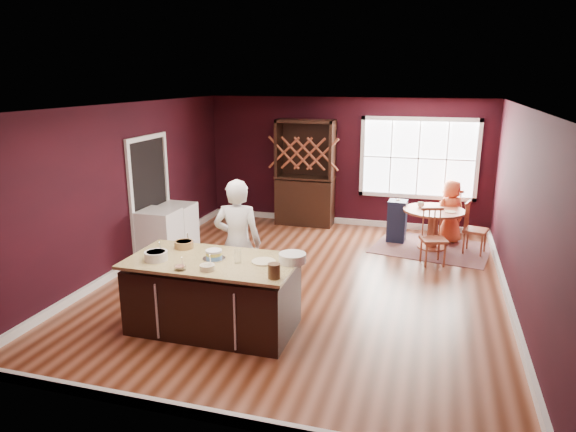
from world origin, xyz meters
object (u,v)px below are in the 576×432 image
Objects in this scene: kitchen_island at (213,296)px; chair_east at (476,228)px; layer_cake at (214,255)px; washer at (160,236)px; chair_south at (434,237)px; dryer at (178,227)px; dining_table at (433,221)px; toddler at (395,199)px; chair_north at (449,213)px; high_chair at (397,220)px; hutch at (305,173)px; baker at (238,243)px; seated_woman at (450,212)px.

kitchen_island is 5.19m from chair_east.
layer_cake reaches higher than washer.
dryer is (-4.54, -0.49, -0.05)m from chair_south.
toddler is at bearing 154.98° from dining_table.
washer is at bearing -90.00° from dryer.
chair_north is 1.10m from high_chair.
baker is at bearing -88.26° from hutch.
chair_north is 5.26m from dryer.
hutch is at bearing 88.66° from chair_east.
hutch reaches higher than seated_woman.
baker is at bearing 149.28° from chair_east.
toddler is (-1.49, 0.42, 0.33)m from chair_east.
dining_table is at bearing 57.20° from kitchen_island.
toddler is at bearing 9.53° from chair_north.
dining_table is at bearing 22.96° from seated_woman.
chair_north is (0.26, 1.67, 0.02)m from chair_south.
kitchen_island is at bearing 155.03° from chair_east.
baker reaches higher than chair_east.
hutch reaches higher than dryer.
dryer is (-3.77, -1.70, -0.38)m from toddler.
baker is 1.98× the size of washer.
chair_east is at bearing 30.32° from chair_south.
chair_south is 1.48m from toddler.
hutch is (-0.09, 4.98, 0.68)m from kitchen_island.
baker is at bearing -33.15° from washer.
chair_north is at bearing 70.62° from dining_table.
washer is (-4.54, -1.13, -0.03)m from chair_south.
seated_woman is at bearing -9.36° from hutch.
dining_table is 4.30× the size of toddler.
chair_south is (2.61, 3.14, -0.49)m from layer_cake.
kitchen_island is 1.70× the size of seated_woman.
hutch is (-3.43, 1.01, 0.64)m from chair_east.
high_chair is (1.91, 4.26, -0.55)m from layer_cake.
kitchen_island is 2.44× the size of dryer.
chair_south is 4.68m from washer.
high_chair is (-1.42, 0.32, -0.05)m from chair_east.
chair_east is 1.58m from toddler.
chair_south is 1.14× the size of high_chair.
baker is 4.03m from high_chair.
toddler reaches higher than dryer.
layer_cake is at bearing -147.56° from chair_south.
high_chair is at bearing 30.33° from washer.
baker is 6.29× the size of layer_cake.
hutch is (-2.69, 0.95, 0.59)m from dining_table.
layer_cake is 4.70m from high_chair.
dryer is at bearing 126.15° from layer_cake.
washer is at bearing -156.20° from dining_table.
dryer is at bearing -155.68° from toddler.
chair_north reaches higher than dryer.
hutch reaches higher than toddler.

